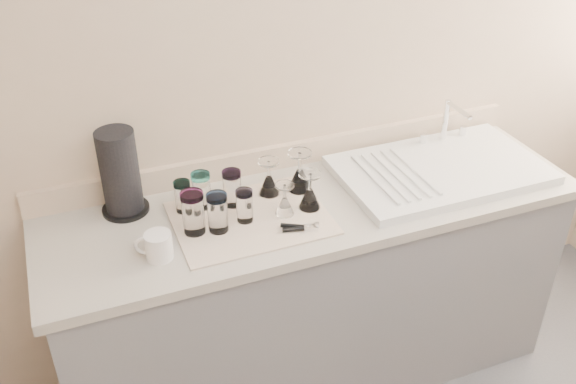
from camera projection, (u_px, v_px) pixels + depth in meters
name	position (u px, v px, depth m)	size (l,w,h in m)	color
counter_unit	(312.00, 291.00, 2.66)	(2.06, 0.62, 0.90)	slate
sink_unit	(440.00, 169.00, 2.58)	(0.82, 0.50, 0.22)	white
dish_towel	(251.00, 218.00, 2.31)	(0.55, 0.42, 0.01)	silver
tumbler_teal	(183.00, 196.00, 2.32)	(0.06, 0.06, 0.12)	white
tumbler_cyan	(201.00, 190.00, 2.33)	(0.07, 0.07, 0.14)	white
tumbler_purple	(232.00, 188.00, 2.35)	(0.07, 0.07, 0.14)	white
tumbler_magenta	(193.00, 212.00, 2.20)	(0.08, 0.08, 0.16)	white
tumbler_blue	(218.00, 212.00, 2.21)	(0.07, 0.07, 0.15)	white
tumbler_lavender	(245.00, 205.00, 2.26)	(0.06, 0.06, 0.12)	white
goblet_back_left	(269.00, 182.00, 2.42)	(0.08, 0.08, 0.14)	white
goblet_back_right	(300.00, 177.00, 2.44)	(0.09, 0.09, 0.16)	white
goblet_front_left	(285.00, 204.00, 2.31)	(0.07, 0.07, 0.12)	white
goblet_front_right	(310.00, 196.00, 2.34)	(0.08, 0.08, 0.15)	white
can_opener	(300.00, 228.00, 2.24)	(0.13, 0.08, 0.02)	silver
white_mug	(158.00, 246.00, 2.10)	(0.14, 0.12, 0.09)	white
paper_towel_roll	(120.00, 174.00, 2.28)	(0.17, 0.17, 0.32)	black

